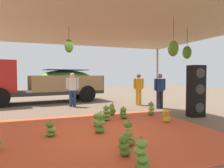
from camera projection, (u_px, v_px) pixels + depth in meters
ground_plane at (83, 113)px, 8.36m from camera, size 40.00×40.00×0.00m
tarp_orange at (104, 132)px, 5.54m from camera, size 6.17×5.27×0.01m
tent_canopy at (106, 27)px, 5.33m from camera, size 8.00×7.00×2.97m
banana_bunch_0 at (142, 156)px, 3.31m from camera, size 0.35×0.34×0.58m
banana_bunch_1 at (166, 116)px, 6.78m from camera, size 0.37×0.37×0.48m
banana_bunch_3 at (100, 123)px, 5.47m from camera, size 0.36×0.38×0.60m
banana_bunch_5 at (129, 134)px, 4.49m from camera, size 0.34×0.36×0.59m
banana_bunch_6 at (124, 113)px, 7.31m from camera, size 0.40×0.40×0.46m
banana_bunch_8 at (112, 110)px, 7.92m from camera, size 0.32×0.33×0.49m
banana_bunch_9 at (51, 130)px, 5.16m from camera, size 0.34×0.34×0.43m
banana_bunch_10 at (124, 147)px, 3.89m from camera, size 0.27×0.26×0.44m
banana_bunch_11 at (97, 120)px, 6.18m from camera, size 0.34×0.33×0.43m
banana_bunch_12 at (106, 114)px, 6.99m from camera, size 0.40×0.39×0.57m
banana_bunch_13 at (151, 109)px, 7.92m from camera, size 0.34×0.34×0.56m
cargo_truck_main at (41, 82)px, 11.67m from camera, size 7.04×3.21×2.40m
worker_0 at (72, 87)px, 10.22m from camera, size 0.64×0.39×1.73m
worker_1 at (139, 87)px, 10.76m from camera, size 0.62×0.38×1.69m
worker_2 at (160, 88)px, 9.58m from camera, size 0.62×0.38×1.69m
speaker_stack at (196, 91)px, 7.69m from camera, size 0.63×0.49×1.99m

